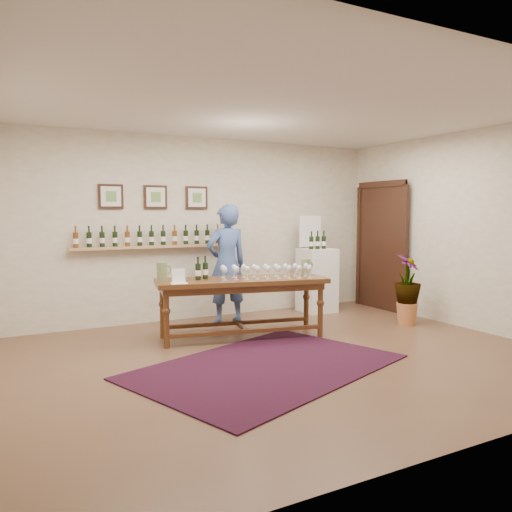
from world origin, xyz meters
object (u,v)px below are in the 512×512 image
tasting_table (242,287)px  person (227,264)px  display_pedestal (317,280)px  potted_plant (407,290)px

tasting_table → person: size_ratio=1.31×
display_pedestal → person: (-1.69, -0.08, 0.36)m
potted_plant → person: 2.69m
tasting_table → potted_plant: size_ratio=2.60×
person → display_pedestal: bearing=179.9°
display_pedestal → person: bearing=-177.4°
display_pedestal → person: person is taller
potted_plant → person: person is taller
tasting_table → display_pedestal: size_ratio=2.21×
tasting_table → person: bearing=89.8°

